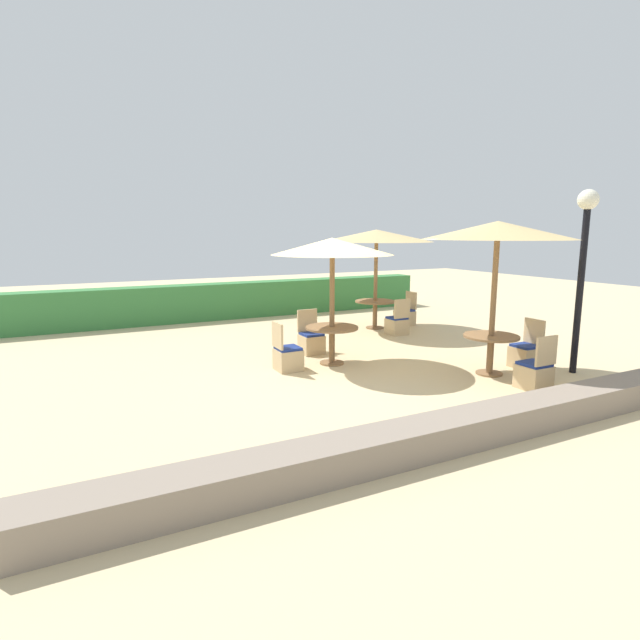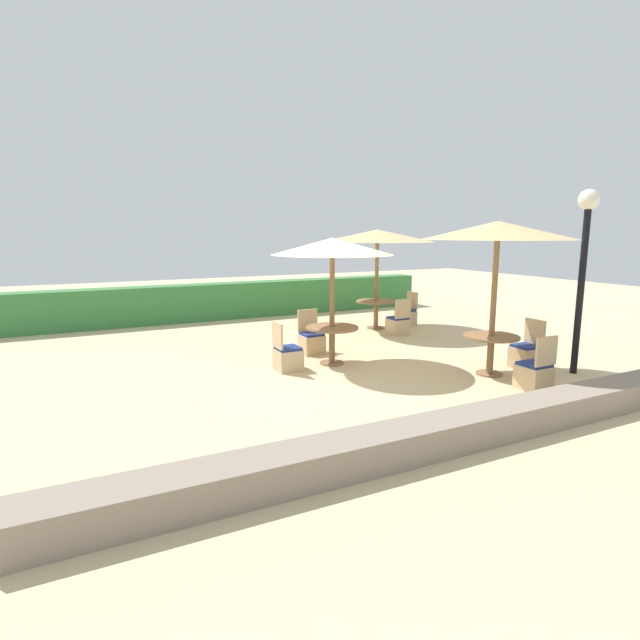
# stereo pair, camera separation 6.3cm
# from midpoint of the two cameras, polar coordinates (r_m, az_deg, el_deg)

# --- Properties ---
(ground_plane) EXTENTS (40.00, 40.00, 0.00)m
(ground_plane) POSITION_cam_midpoint_polar(r_m,az_deg,el_deg) (9.33, 1.48, -6.03)
(ground_plane) COLOR #D1BA8C
(hedge_row) EXTENTS (13.00, 0.70, 1.07)m
(hedge_row) POSITION_cam_midpoint_polar(r_m,az_deg,el_deg) (15.34, -10.52, 2.20)
(hedge_row) COLOR #387A3D
(hedge_row) RESTS_ON ground_plane
(stone_border) EXTENTS (10.00, 0.56, 0.38)m
(stone_border) POSITION_cam_midpoint_polar(r_m,az_deg,el_deg) (6.57, 16.46, -11.72)
(stone_border) COLOR gray
(stone_border) RESTS_ON ground_plane
(lamp_post) EXTENTS (0.36, 0.36, 3.32)m
(lamp_post) POSITION_cam_midpoint_polar(r_m,az_deg,el_deg) (10.13, 27.79, 7.60)
(lamp_post) COLOR black
(lamp_post) RESTS_ON ground_plane
(parasol_center) EXTENTS (2.36, 2.36, 2.47)m
(parasol_center) POSITION_cam_midpoint_polar(r_m,az_deg,el_deg) (9.61, 1.22, 8.33)
(parasol_center) COLOR olive
(parasol_center) RESTS_ON ground_plane
(round_table_center) EXTENTS (1.04, 1.04, 0.75)m
(round_table_center) POSITION_cam_midpoint_polar(r_m,az_deg,el_deg) (9.82, 1.19, -1.72)
(round_table_center) COLOR olive
(round_table_center) RESTS_ON ground_plane
(patio_chair_center_west) EXTENTS (0.46, 0.46, 0.93)m
(patio_chair_center_west) POSITION_cam_midpoint_polar(r_m,az_deg,el_deg) (9.44, -3.95, -4.21)
(patio_chair_center_west) COLOR tan
(patio_chair_center_west) RESTS_ON ground_plane
(patio_chair_center_north) EXTENTS (0.46, 0.46, 0.93)m
(patio_chair_center_north) POSITION_cam_midpoint_polar(r_m,az_deg,el_deg) (10.72, -1.19, -2.45)
(patio_chair_center_north) COLOR tan
(patio_chair_center_north) RESTS_ON ground_plane
(parasol_front_right) EXTENTS (2.66, 2.66, 2.77)m
(parasol_front_right) POSITION_cam_midpoint_polar(r_m,az_deg,el_deg) (9.39, 19.47, 9.56)
(parasol_front_right) COLOR olive
(parasol_front_right) RESTS_ON ground_plane
(round_table_front_right) EXTENTS (0.99, 0.99, 0.73)m
(round_table_front_right) POSITION_cam_midpoint_polar(r_m,az_deg,el_deg) (9.60, 18.76, -2.65)
(round_table_front_right) COLOR olive
(round_table_front_right) RESTS_ON ground_plane
(patio_chair_front_right_east) EXTENTS (0.46, 0.46, 0.93)m
(patio_chair_front_right_east) POSITION_cam_midpoint_polar(r_m,az_deg,el_deg) (10.39, 22.29, -3.62)
(patio_chair_front_right_east) COLOR tan
(patio_chair_front_right_east) RESTS_ON ground_plane
(patio_chair_front_right_south) EXTENTS (0.46, 0.46, 0.93)m
(patio_chair_front_right_south) POSITION_cam_midpoint_polar(r_m,az_deg,el_deg) (9.04, 23.13, -5.65)
(patio_chair_front_right_south) COLOR tan
(patio_chair_front_right_south) RESTS_ON ground_plane
(parasol_back_right) EXTENTS (3.00, 3.00, 2.64)m
(parasol_back_right) POSITION_cam_midpoint_polar(r_m,az_deg,el_deg) (13.38, 6.34, 9.51)
(parasol_back_right) COLOR olive
(parasol_back_right) RESTS_ON ground_plane
(round_table_back_right) EXTENTS (1.08, 1.08, 0.75)m
(round_table_back_right) POSITION_cam_midpoint_polar(r_m,az_deg,el_deg) (13.52, 6.19, 1.54)
(round_table_back_right) COLOR olive
(round_table_back_right) RESTS_ON ground_plane
(patio_chair_back_right_east) EXTENTS (0.46, 0.46, 0.93)m
(patio_chair_back_right_east) POSITION_cam_midpoint_polar(r_m,az_deg,el_deg) (14.16, 9.58, 0.48)
(patio_chair_back_right_east) COLOR tan
(patio_chair_back_right_east) RESTS_ON ground_plane
(patio_chair_back_right_south) EXTENTS (0.46, 0.46, 0.93)m
(patio_chair_back_right_south) POSITION_cam_midpoint_polar(r_m,az_deg,el_deg) (12.82, 8.68, -0.49)
(patio_chair_back_right_south) COLOR tan
(patio_chair_back_right_south) RESTS_ON ground_plane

